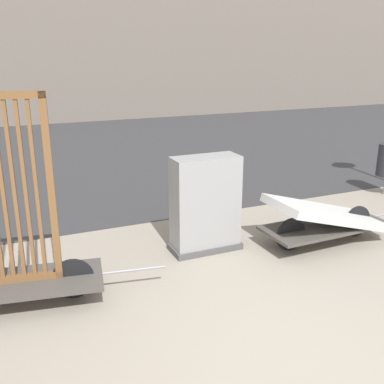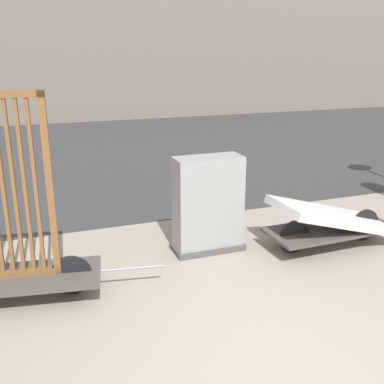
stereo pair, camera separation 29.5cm
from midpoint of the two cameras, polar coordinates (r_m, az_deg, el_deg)
name	(u,v)px [view 2 (the right image)]	position (r m, az deg, el deg)	size (l,w,h in m)	color
ground_plane	(278,378)	(4.07, 13.04, -22.02)	(60.00, 60.00, 0.00)	gray
road_strip	(100,152)	(12.20, -10.97, 5.05)	(56.00, 10.93, 0.01)	#38383A
bike_cart_with_bedframe	(11,241)	(4.99, -20.46, -5.90)	(2.52, 1.01, 2.21)	#4C4742
bike_cart_with_mattress	(332,220)	(6.41, 18.61, -3.42)	(2.50, 0.85, 0.72)	#4C4742
utility_cabinet	(208,208)	(5.90, 3.48, -2.00)	(0.94, 0.44, 1.28)	#4C4C4C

